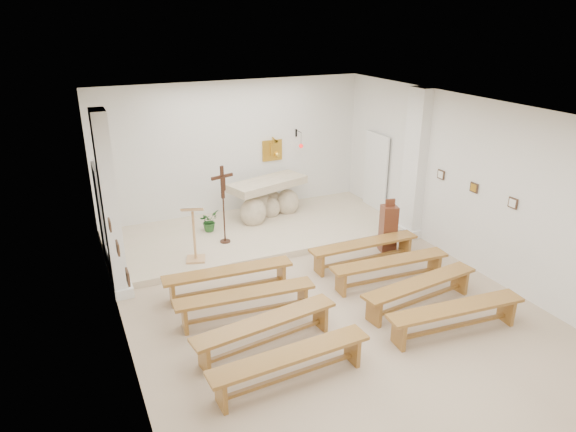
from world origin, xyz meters
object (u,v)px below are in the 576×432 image
crucifix_stand (223,199)px  bench_left_third (266,327)px  bench_right_third (420,288)px  bench_left_fourth (291,361)px  donation_pedestal (388,228)px  bench_left_front (228,276)px  lectern (194,233)px  bench_right_front (364,248)px  altar (267,201)px  bench_left_second (245,299)px  bench_right_second (390,266)px  bench_right_fourth (456,313)px

crucifix_stand → bench_left_third: 4.01m
bench_right_third → bench_left_fourth: 3.14m
donation_pedestal → bench_left_front: (-3.86, -0.37, -0.15)m
lectern → bench_right_front: lectern is taller
bench_right_third → altar: bearing=93.8°
donation_pedestal → crucifix_stand: bearing=168.0°
bench_left_second → bench_right_second: same height
bench_left_front → bench_right_fourth: same height
bench_right_second → bench_right_fourth: size_ratio=1.00×
donation_pedestal → bench_right_front: size_ratio=0.50×
bench_left_second → bench_left_third: 0.93m
lectern → bench_right_front: bearing=-5.1°
altar → bench_right_front: 3.27m
bench_left_front → bench_right_second: size_ratio=1.00×
bench_right_second → bench_right_third: (0.00, -0.93, 0.00)m
bench_left_third → bench_left_fourth: (0.00, -0.93, 0.00)m
bench_left_fourth → bench_right_front: bearing=40.1°
donation_pedestal → bench_left_fourth: 5.00m
crucifix_stand → bench_left_front: bearing=-122.5°
lectern → crucifix_stand: bearing=54.5°
donation_pedestal → bench_right_second: size_ratio=0.50×
bench_right_third → lectern: bearing=128.6°
bench_left_second → bench_left_front: bearing=94.8°
lectern → bench_left_third: size_ratio=0.51×
crucifix_stand → bench_left_fourth: (-0.58, -4.82, -0.80)m
bench_right_front → bench_right_fourth: 2.80m
lectern → bench_left_third: 3.27m
bench_left_third → lectern: bearing=87.0°
bench_left_front → bench_left_second: 0.93m
altar → crucifix_stand: (-1.49, -1.12, 0.63)m
bench_right_second → bench_left_third: size_ratio=1.00×
altar → donation_pedestal: size_ratio=1.76×
altar → lectern: lectern is taller
lectern → bench_right_front: 3.57m
crucifix_stand → bench_left_front: size_ratio=0.72×
bench_left_third → bench_right_fourth: 3.14m
lectern → crucifix_stand: 1.15m
bench_right_second → bench_left_fourth: bearing=-144.8°
bench_left_front → bench_left_fourth: same height
altar → bench_right_fourth: 6.01m
crucifix_stand → bench_right_front: crucifix_stand is taller
bench_right_front → bench_left_third: same height
crucifix_stand → bench_right_second: 3.90m
altar → bench_left_front: 3.76m
altar → bench_left_fourth: altar is taller
bench_right_front → bench_right_fourth: (0.00, -2.80, 0.00)m
bench_right_second → bench_right_fourth: 1.87m
bench_left_front → bench_left_fourth: bearing=-86.3°
bench_left_second → bench_left_fourth: (0.00, -1.87, 0.00)m
crucifix_stand → bench_right_fourth: crucifix_stand is taller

